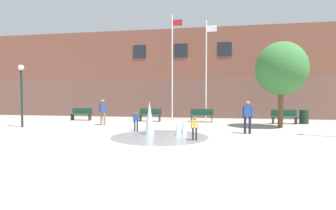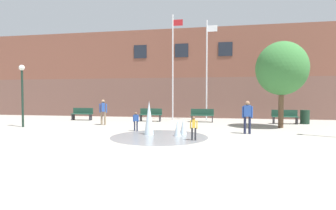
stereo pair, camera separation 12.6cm
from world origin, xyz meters
name	(u,v)px [view 1 (the left image)]	position (x,y,z in m)	size (l,w,h in m)	color
ground_plane	(118,161)	(0.00, 0.00, 0.00)	(100.00, 100.00, 0.00)	#9E998E
library_building	(185,76)	(0.00, 17.41, 3.66)	(36.00, 6.05, 7.33)	brown
splash_fountain	(160,124)	(0.20, 4.88, 0.51)	(4.36, 4.36, 1.59)	gray
park_bench_far_left	(81,114)	(-7.02, 11.00, 0.48)	(1.60, 0.44, 0.91)	#28282D
park_bench_under_left_flagpole	(150,115)	(-1.79, 11.10, 0.48)	(1.60, 0.44, 0.91)	#28282D
park_bench_under_right_flagpole	(202,115)	(1.86, 11.25, 0.48)	(1.60, 0.44, 0.91)	#28282D
park_bench_far_right	(284,116)	(7.20, 11.03, 0.48)	(1.60, 0.44, 0.91)	#28282D
adult_watching	(103,110)	(-4.13, 8.30, 0.93)	(0.50, 0.39, 1.59)	#89755B
adult_in_red	(248,114)	(4.29, 6.05, 0.93)	(0.50, 0.21, 1.59)	#1E233D
child_in_fountain	(136,120)	(-1.30, 6.04, 0.58)	(0.31, 0.15, 0.99)	#1E233D
child_running	(195,126)	(1.90, 3.77, 0.58)	(0.31, 0.22, 0.99)	#28282D
flagpole_left	(173,64)	(-0.39, 12.47, 4.18)	(0.80, 0.10, 7.87)	silver
flagpole_right	(207,67)	(2.14, 12.47, 3.91)	(0.80, 0.10, 7.33)	silver
lamp_post_left_lane	(21,86)	(-8.31, 6.47, 2.39)	(0.32, 0.32, 3.62)	#192D23
trash_can	(304,117)	(8.47, 11.22, 0.45)	(0.56, 0.56, 0.90)	#193323
street_tree_near_building	(281,69)	(6.44, 8.80, 3.37)	(2.85, 2.85, 4.89)	brown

